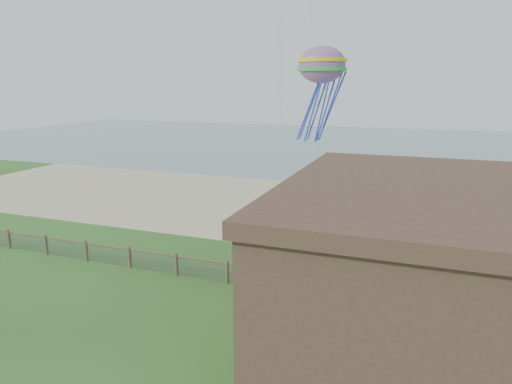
# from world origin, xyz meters

# --- Properties ---
(ground) EXTENTS (160.00, 160.00, 0.00)m
(ground) POSITION_xyz_m (0.00, 0.00, 0.00)
(ground) COLOR #2F521C
(ground) RESTS_ON ground
(sand_beach) EXTENTS (72.00, 20.00, 0.02)m
(sand_beach) POSITION_xyz_m (0.00, 22.00, 0.00)
(sand_beach) COLOR #BFB38A
(sand_beach) RESTS_ON ground
(ocean) EXTENTS (160.00, 68.00, 0.02)m
(ocean) POSITION_xyz_m (0.00, 66.00, 0.00)
(ocean) COLOR slate
(ocean) RESTS_ON ground
(chainlink_fence) EXTENTS (36.20, 0.20, 1.25)m
(chainlink_fence) POSITION_xyz_m (0.00, 6.00, 0.55)
(chainlink_fence) COLOR brown
(chainlink_fence) RESTS_ON ground
(motel_deck) EXTENTS (15.00, 2.00, 0.50)m
(motel_deck) POSITION_xyz_m (13.00, 5.00, 0.25)
(motel_deck) COLOR brown
(motel_deck) RESTS_ON ground
(picnic_table) EXTENTS (1.84, 1.52, 0.69)m
(picnic_table) POSITION_xyz_m (6.85, 1.15, 0.35)
(picnic_table) COLOR brown
(picnic_table) RESTS_ON ground
(octopus_kite) EXTENTS (4.08, 3.59, 6.99)m
(octopus_kite) POSITION_xyz_m (2.09, 17.54, 9.61)
(octopus_kite) COLOR #FF283D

